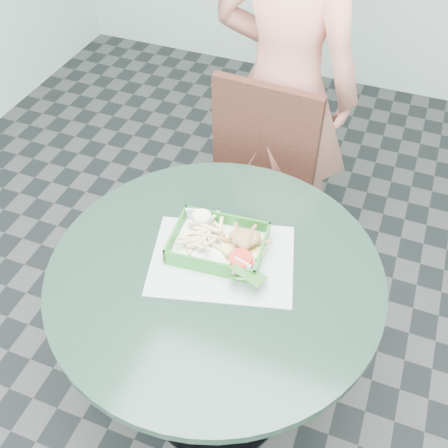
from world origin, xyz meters
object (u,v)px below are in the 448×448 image
(crab_sandwich, at_px, (243,247))
(sauce_ramekin, at_px, (205,222))
(dining_chair, at_px, (254,186))
(food_basket, at_px, (218,250))
(cafe_table, at_px, (216,308))
(diner_person, at_px, (286,68))

(crab_sandwich, relative_size, sauce_ramekin, 2.24)
(dining_chair, height_order, food_basket, dining_chair)
(food_basket, xyz_separation_m, crab_sandwich, (0.07, 0.01, 0.03))
(cafe_table, relative_size, sauce_ramekin, 16.93)
(sauce_ramekin, bearing_deg, cafe_table, -57.36)
(sauce_ramekin, bearing_deg, dining_chair, 90.02)
(cafe_table, bearing_deg, sauce_ramekin, 122.64)
(crab_sandwich, bearing_deg, dining_chair, 104.67)
(crab_sandwich, bearing_deg, food_basket, -171.94)
(crab_sandwich, xyz_separation_m, sauce_ramekin, (-0.15, 0.06, -0.00))
(cafe_table, height_order, crab_sandwich, crab_sandwich)
(food_basket, distance_m, sauce_ramekin, 0.10)
(crab_sandwich, bearing_deg, diner_person, 98.58)
(dining_chair, relative_size, crab_sandwich, 7.22)
(diner_person, distance_m, crab_sandwich, 0.84)
(dining_chair, relative_size, food_basket, 3.44)
(crab_sandwich, bearing_deg, cafe_table, -122.47)
(cafe_table, relative_size, dining_chair, 1.05)
(dining_chair, xyz_separation_m, crab_sandwich, (0.15, -0.56, 0.27))
(diner_person, relative_size, sauce_ramekin, 32.07)
(diner_person, bearing_deg, crab_sandwich, 106.47)
(sauce_ramekin, bearing_deg, crab_sandwich, -21.00)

